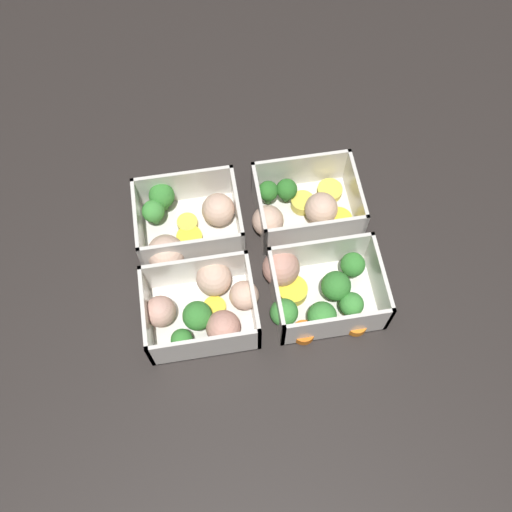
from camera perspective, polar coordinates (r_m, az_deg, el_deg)
name	(u,v)px	position (r m, az deg, el deg)	size (l,w,h in m)	color
ground_plane	(256,263)	(0.83, 0.00, -0.70)	(4.00, 4.00, 0.00)	#282321
container_near_left	(205,308)	(0.78, -4.90, -4.93)	(0.16, 0.13, 0.07)	silver
container_near_right	(317,291)	(0.78, 5.79, -3.29)	(0.15, 0.13, 0.07)	silver
container_far_left	(185,224)	(0.83, -6.82, 3.02)	(0.15, 0.14, 0.07)	silver
container_far_right	(303,208)	(0.84, 4.45, 4.61)	(0.16, 0.12, 0.07)	silver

